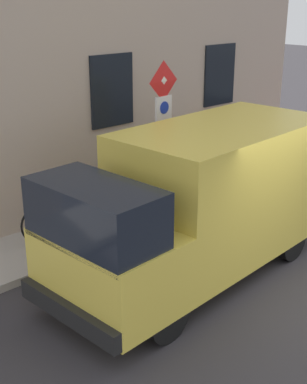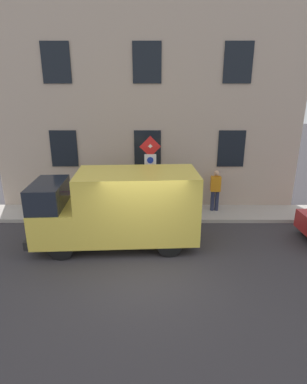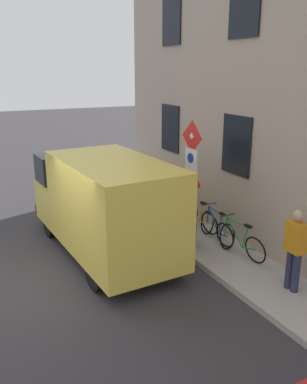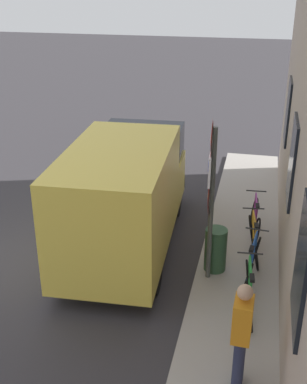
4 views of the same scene
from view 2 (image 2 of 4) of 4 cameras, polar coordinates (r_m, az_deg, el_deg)
The scene contains 11 objects.
ground_plane at distance 9.16m, azimuth -1.68°, elevation -14.20°, with size 80.00×80.00×0.00m, color #343135.
sidewalk_slab at distance 12.74m, azimuth -1.12°, elevation -4.00°, with size 1.63×14.58×0.14m, color #AAA299.
building_facade at distance 12.96m, azimuth -1.12°, elevation 14.83°, with size 0.75×12.58×8.23m.
sign_post_stacked at distance 11.51m, azimuth -0.60°, elevation 4.39°, with size 0.16×0.56×3.10m.
delivery_van at distance 10.01m, azimuth -6.42°, elevation -2.79°, with size 2.30×5.44×2.50m.
bicycle_green at distance 12.85m, azimuth 3.33°, elevation -1.73°, with size 0.46×1.71×0.89m.
bicycle_blue at distance 12.83m, azimuth -0.89°, elevation -1.73°, with size 0.46×1.72×0.89m.
bicycle_orange at distance 12.88m, azimuth -5.10°, elevation -1.72°, with size 0.48×1.71×0.89m.
bicycle_purple at distance 13.00m, azimuth -9.26°, elevation -1.70°, with size 0.46×1.72×0.89m.
pedestrian at distance 12.83m, azimuth 11.44°, elevation 0.54°, with size 0.28×0.41×1.72m.
litter_bin at distance 12.13m, azimuth -2.07°, elevation -2.57°, with size 0.44×0.44×0.90m, color #2D5133.
Camera 2 is at (-7.70, -0.28, 4.95)m, focal length 28.64 mm.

